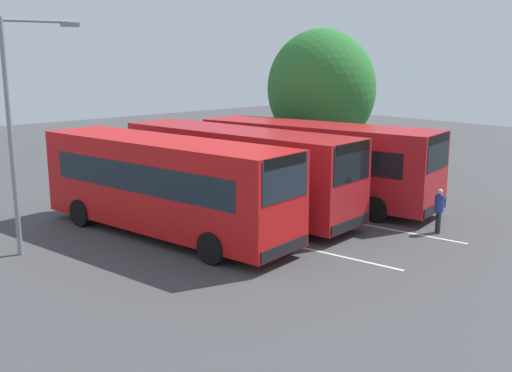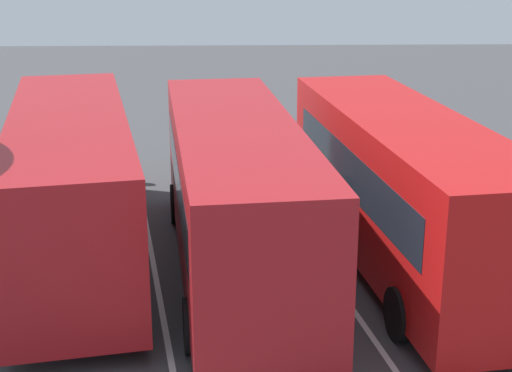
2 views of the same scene
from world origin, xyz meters
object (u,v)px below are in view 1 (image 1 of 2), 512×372
object	(u,v)px
bus_center_right	(317,161)
depot_tree	(321,89)
bus_center_left	(238,169)
street_lamp	(17,121)
bus_far_left	(165,184)
pedestrian	(439,207)

from	to	relation	value
bus_center_right	depot_tree	world-z (taller)	depot_tree
bus_center_left	depot_tree	xyz separation A→B (m)	(-2.74, 8.05, 2.73)
bus_center_left	street_lamp	world-z (taller)	street_lamp
bus_far_left	bus_center_left	distance (m)	3.75
street_lamp	depot_tree	world-z (taller)	depot_tree
pedestrian	bus_center_right	bearing A→B (deg)	-50.76
bus_center_right	depot_tree	distance (m)	6.26
bus_far_left	bus_center_left	bearing A→B (deg)	87.44
street_lamp	depot_tree	xyz separation A→B (m)	(-1.67, 16.25, 0.33)
bus_center_right	pedestrian	distance (m)	6.02
bus_far_left	pedestrian	size ratio (longest dim) A/B	6.61
bus_far_left	street_lamp	size ratio (longest dim) A/B	1.45
bus_far_left	bus_center_right	world-z (taller)	same
bus_center_left	depot_tree	bearing A→B (deg)	102.52
bus_center_left	street_lamp	bearing A→B (deg)	-103.71
bus_far_left	pedestrian	world-z (taller)	bus_far_left
bus_far_left	bus_center_left	xyz separation A→B (m)	(-0.35, 3.73, 0.00)
bus_center_left	pedestrian	distance (m)	7.78
pedestrian	street_lamp	bearing A→B (deg)	6.41
bus_center_left	bus_center_right	distance (m)	3.83
bus_center_left	bus_far_left	bearing A→B (deg)	-90.88
depot_tree	bus_far_left	bearing A→B (deg)	-75.29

